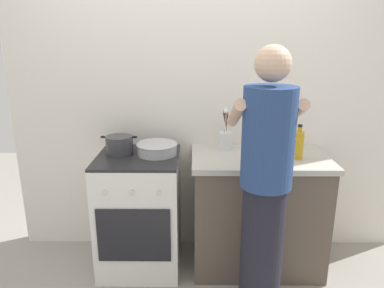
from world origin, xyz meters
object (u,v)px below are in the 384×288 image
at_px(stove_range, 140,211).
at_px(oil_bottle, 299,145).
at_px(mixing_bowl, 157,148).
at_px(spice_bottle, 266,150).
at_px(utensil_crock, 225,136).
at_px(person, 265,192).
at_px(pot, 119,145).

height_order(stove_range, oil_bottle, oil_bottle).
distance_m(mixing_bowl, spice_bottle, 0.80).
bearing_deg(mixing_bowl, utensil_crock, 13.05).
distance_m(stove_range, utensil_crock, 0.87).
relative_size(spice_bottle, oil_bottle, 0.37).
bearing_deg(oil_bottle, stove_range, 177.15).
bearing_deg(mixing_bowl, stove_range, -164.36).
distance_m(utensil_crock, person, 0.74).
xyz_separation_m(oil_bottle, person, (-0.32, -0.49, -0.15)).
bearing_deg(stove_range, spice_bottle, 0.83).
xyz_separation_m(pot, utensil_crock, (0.80, 0.11, 0.04)).
bearing_deg(oil_bottle, spice_bottle, 161.32).
xyz_separation_m(mixing_bowl, spice_bottle, (0.80, -0.03, -0.00)).
distance_m(pot, utensil_crock, 0.80).
distance_m(stove_range, oil_bottle, 1.28).
height_order(stove_range, utensil_crock, utensil_crock).
distance_m(mixing_bowl, utensil_crock, 0.53).
bearing_deg(stove_range, person, -33.11).
xyz_separation_m(mixing_bowl, person, (0.69, -0.58, -0.09)).
relative_size(stove_range, mixing_bowl, 2.93).
bearing_deg(utensil_crock, pot, -172.28).
xyz_separation_m(pot, spice_bottle, (1.08, -0.04, -0.02)).
bearing_deg(oil_bottle, mixing_bowl, 174.56).
bearing_deg(spice_bottle, stove_range, -179.17).
relative_size(pot, mixing_bowl, 0.87).
bearing_deg(mixing_bowl, person, -40.04).
height_order(mixing_bowl, oil_bottle, oil_bottle).
relative_size(stove_range, oil_bottle, 3.58).
height_order(spice_bottle, person, person).
distance_m(oil_bottle, person, 0.60).
height_order(stove_range, person, person).
distance_m(stove_range, mixing_bowl, 0.52).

